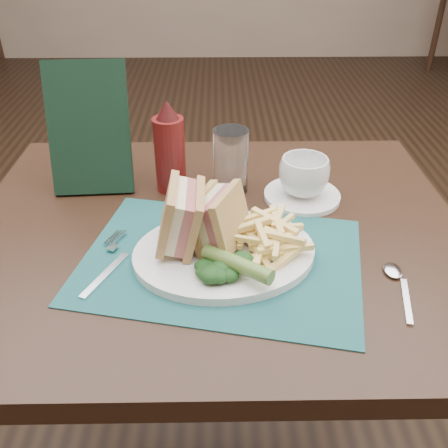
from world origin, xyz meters
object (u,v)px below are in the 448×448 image
(sandwich_half_a, at_px, (168,216))
(check_presenter, at_px, (89,129))
(coffee_cup, at_px, (304,176))
(drinking_glass, at_px, (231,161))
(saucer, at_px, (302,196))
(ketchup_bottle, at_px, (169,146))
(table_main, at_px, (217,367))
(plate, at_px, (224,253))
(placemat, at_px, (221,260))
(sandwich_half_b, at_px, (207,216))

(sandwich_half_a, relative_size, check_presenter, 0.43)
(coffee_cup, xyz_separation_m, drinking_glass, (-0.14, 0.03, 0.02))
(saucer, bearing_deg, drinking_glass, 166.43)
(sandwich_half_a, height_order, ketchup_bottle, ketchup_bottle)
(drinking_glass, bearing_deg, saucer, -13.57)
(ketchup_bottle, bearing_deg, check_presenter, 174.02)
(table_main, relative_size, check_presenter, 3.52)
(plate, height_order, saucer, plate)
(placemat, distance_m, ketchup_bottle, 0.28)
(sandwich_half_a, height_order, check_presenter, check_presenter)
(drinking_glass, xyz_separation_m, check_presenter, (-0.27, 0.03, 0.06))
(ketchup_bottle, xyz_separation_m, check_presenter, (-0.15, 0.02, 0.03))
(ketchup_bottle, bearing_deg, table_main, -58.29)
(sandwich_half_a, xyz_separation_m, coffee_cup, (0.25, 0.18, -0.02))
(plate, relative_size, drinking_glass, 2.31)
(plate, bearing_deg, saucer, 41.12)
(sandwich_half_b, distance_m, check_presenter, 0.33)
(sandwich_half_b, bearing_deg, drinking_glass, 102.50)
(check_presenter, bearing_deg, plate, -48.07)
(plate, xyz_separation_m, check_presenter, (-0.26, 0.25, 0.11))
(table_main, relative_size, drinking_glass, 6.92)
(table_main, bearing_deg, drinking_glass, 77.32)
(table_main, distance_m, sandwich_half_a, 0.46)
(plate, distance_m, saucer, 0.25)
(placemat, xyz_separation_m, coffee_cup, (0.16, 0.20, 0.05))
(table_main, distance_m, placemat, 0.39)
(sandwich_half_b, xyz_separation_m, saucer, (0.18, 0.17, -0.06))
(table_main, xyz_separation_m, saucer, (0.17, 0.10, 0.38))
(plate, distance_m, ketchup_bottle, 0.27)
(table_main, bearing_deg, sandwich_half_a, -134.06)
(table_main, height_order, drinking_glass, drinking_glass)
(drinking_glass, bearing_deg, table_main, -102.68)
(coffee_cup, bearing_deg, plate, -129.03)
(placemat, distance_m, check_presenter, 0.38)
(sandwich_half_b, bearing_deg, plate, -15.89)
(sandwich_half_b, bearing_deg, placemat, -29.52)
(sandwich_half_b, relative_size, coffee_cup, 1.04)
(sandwich_half_b, height_order, drinking_glass, drinking_glass)
(sandwich_half_b, height_order, ketchup_bottle, ketchup_bottle)
(placemat, relative_size, sandwich_half_b, 4.45)
(coffee_cup, distance_m, check_presenter, 0.43)
(sandwich_half_a, xyz_separation_m, sandwich_half_b, (0.06, 0.01, -0.00))
(sandwich_half_b, xyz_separation_m, drinking_glass, (0.04, 0.20, -0.00))
(drinking_glass, relative_size, check_presenter, 0.51)
(sandwich_half_a, height_order, saucer, sandwich_half_a)
(sandwich_half_b, distance_m, ketchup_bottle, 0.23)
(sandwich_half_a, bearing_deg, ketchup_bottle, 93.05)
(plate, bearing_deg, drinking_glass, 76.10)
(check_presenter, bearing_deg, sandwich_half_b, -48.53)
(sandwich_half_b, relative_size, drinking_glass, 0.78)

